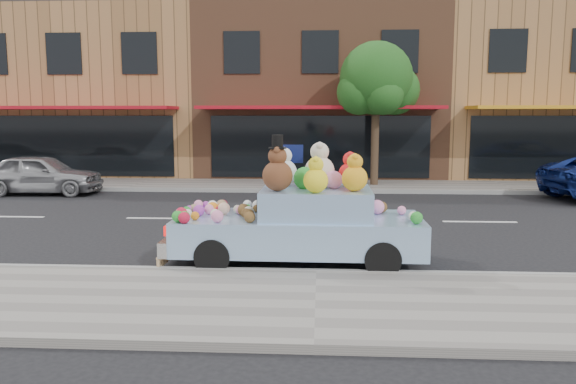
{
  "coord_description": "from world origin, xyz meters",
  "views": [
    {
      "loc": [
        0.06,
        -13.89,
        2.63
      ],
      "look_at": [
        -0.53,
        -3.9,
        1.25
      ],
      "focal_mm": 35.0,
      "sensor_mm": 36.0,
      "label": 1
    }
  ],
  "objects": [
    {
      "name": "near_kerb",
      "position": [
        0.0,
        -5.0,
        0.07
      ],
      "size": [
        60.0,
        0.12,
        0.13
      ],
      "primitive_type": "cube",
      "color": "gray",
      "rests_on": "ground"
    },
    {
      "name": "art_car",
      "position": [
        -0.3,
        -4.15,
        0.8
      ],
      "size": [
        4.5,
        1.81,
        2.3
      ],
      "rotation": [
        0.0,
        0.0,
        -0.01
      ],
      "color": "black",
      "rests_on": "ground"
    },
    {
      "name": "far_sidewalk",
      "position": [
        0.0,
        6.5,
        0.06
      ],
      "size": [
        60.0,
        3.0,
        0.12
      ],
      "primitive_type": "cube",
      "color": "gray",
      "rests_on": "ground"
    },
    {
      "name": "storefront_mid",
      "position": [
        0.0,
        11.97,
        3.64
      ],
      "size": [
        10.0,
        9.8,
        7.3
      ],
      "color": "brown",
      "rests_on": "ground"
    },
    {
      "name": "near_sidewalk",
      "position": [
        0.0,
        -6.5,
        0.06
      ],
      "size": [
        60.0,
        3.0,
        0.12
      ],
      "primitive_type": "cube",
      "color": "gray",
      "rests_on": "ground"
    },
    {
      "name": "storefront_right",
      "position": [
        10.0,
        11.97,
        3.64
      ],
      "size": [
        10.0,
        9.8,
        7.3
      ],
      "color": "#A17143",
      "rests_on": "ground"
    },
    {
      "name": "storefront_left",
      "position": [
        -10.0,
        11.97,
        3.64
      ],
      "size": [
        10.0,
        9.8,
        7.3
      ],
      "color": "#A17143",
      "rests_on": "ground"
    },
    {
      "name": "street_tree",
      "position": [
        2.03,
        6.55,
        3.69
      ],
      "size": [
        3.0,
        2.7,
        5.22
      ],
      "color": "#38281C",
      "rests_on": "ground"
    },
    {
      "name": "far_kerb",
      "position": [
        0.0,
        5.0,
        0.07
      ],
      "size": [
        60.0,
        0.12,
        0.13
      ],
      "primitive_type": "cube",
      "color": "gray",
      "rests_on": "ground"
    },
    {
      "name": "ground",
      "position": [
        0.0,
        0.0,
        0.0
      ],
      "size": [
        120.0,
        120.0,
        0.0
      ],
      "primitive_type": "plane",
      "color": "black",
      "rests_on": "ground"
    },
    {
      "name": "car_silver",
      "position": [
        -9.24,
        4.15,
        0.67
      ],
      "size": [
        3.99,
        1.7,
        1.34
      ],
      "primitive_type": "imported",
      "rotation": [
        0.0,
        0.0,
        1.6
      ],
      "color": "#9FA0A4",
      "rests_on": "ground"
    }
  ]
}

